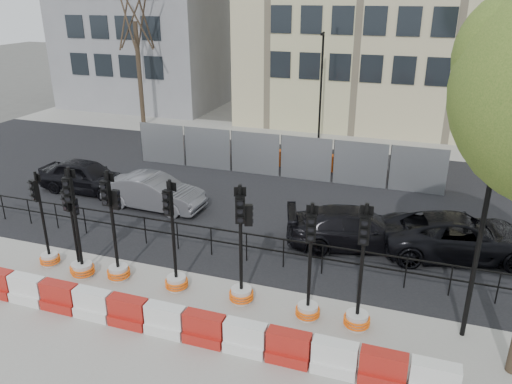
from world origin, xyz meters
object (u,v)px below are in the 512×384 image
at_px(lamp_post_near, 484,218).
at_px(traffic_signal_a, 47,246).
at_px(traffic_signal_d, 117,255).
at_px(car_c, 355,228).
at_px(traffic_signal_h, 358,304).
at_px(car_a, 86,176).

height_order(lamp_post_near, traffic_signal_a, lamp_post_near).
height_order(traffic_signal_a, traffic_signal_d, traffic_signal_d).
distance_m(lamp_post_near, traffic_signal_d, 9.83).
height_order(traffic_signal_d, car_c, traffic_signal_d).
bearing_deg(car_c, traffic_signal_a, 99.70).
bearing_deg(traffic_signal_d, car_c, 39.40).
bearing_deg(traffic_signal_d, traffic_signal_h, 4.32).
bearing_deg(traffic_signal_a, lamp_post_near, 18.35).
height_order(traffic_signal_h, car_a, traffic_signal_h).
height_order(traffic_signal_d, traffic_signal_h, traffic_signal_h).
bearing_deg(traffic_signal_h, car_a, 154.10).
relative_size(traffic_signal_a, traffic_signal_d, 0.90).
height_order(traffic_signal_h, car_c, traffic_signal_h).
bearing_deg(car_a, car_c, -95.75).
xyz_separation_m(lamp_post_near, car_c, (-3.24, 3.87, -2.56)).
relative_size(traffic_signal_d, car_c, 0.70).
distance_m(car_a, car_c, 11.57).
bearing_deg(lamp_post_near, traffic_signal_d, -177.10).
relative_size(traffic_signal_h, car_c, 0.70).
distance_m(traffic_signal_a, traffic_signal_d, 2.52).
bearing_deg(car_a, traffic_signal_d, -136.52).
bearing_deg(traffic_signal_a, traffic_signal_d, 15.54).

